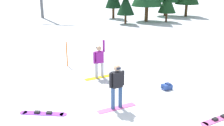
# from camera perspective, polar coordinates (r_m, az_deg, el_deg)

# --- Properties ---
(ground_plane) EXTENTS (800.00, 800.00, 0.00)m
(ground_plane) POSITION_cam_1_polar(r_m,az_deg,el_deg) (9.65, -3.20, -11.73)
(ground_plane) COLOR white
(snowboarder_foreground) EXTENTS (1.39, 1.23, 1.80)m
(snowboarder_foreground) POSITION_cam_1_polar(r_m,az_deg,el_deg) (9.75, 1.06, -5.09)
(snowboarder_foreground) COLOR pink
(snowboarder_foreground) RESTS_ON ground_plane
(snowboarder_midground) EXTENTS (1.37, 1.24, 1.93)m
(snowboarder_midground) POSITION_cam_1_polar(r_m,az_deg,el_deg) (12.83, -2.86, 0.50)
(snowboarder_midground) COLOR yellow
(snowboarder_midground) RESTS_ON ground_plane
(loose_snowboard_far_spare) EXTENTS (1.82, 0.52, 0.09)m
(loose_snowboard_far_spare) POSITION_cam_1_polar(r_m,az_deg,el_deg) (10.12, -15.02, -10.73)
(loose_snowboard_far_spare) COLOR #993FD8
(loose_snowboard_far_spare) RESTS_ON ground_plane
(loose_snowboard_near_left) EXTENTS (1.50, 1.39, 0.09)m
(loose_snowboard_near_left) POSITION_cam_1_polar(r_m,az_deg,el_deg) (10.22, 22.72, -11.30)
(loose_snowboard_near_left) COLOR pink
(loose_snowboard_near_left) RESTS_ON ground_plane
(backpack_blue) EXTENTS (0.56, 0.55, 0.29)m
(backpack_blue) POSITION_cam_1_polar(r_m,az_deg,el_deg) (12.00, 12.09, -5.10)
(backpack_blue) COLOR #2D4C9E
(backpack_blue) RESTS_ON ground_plane
(trail_marker_pole) EXTENTS (0.06, 0.06, 1.44)m
(trail_marker_pole) POSITION_cam_1_polar(r_m,az_deg,el_deg) (14.78, -9.99, 1.95)
(trail_marker_pole) COLOR orange
(trail_marker_pole) RESTS_ON ground_plane
(pine_tree_short) EXTENTS (1.92, 1.92, 4.66)m
(pine_tree_short) POSITION_cam_1_polar(r_m,az_deg,el_deg) (28.22, 3.08, 13.74)
(pine_tree_short) COLOR #472D19
(pine_tree_short) RESTS_ON ground_plane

